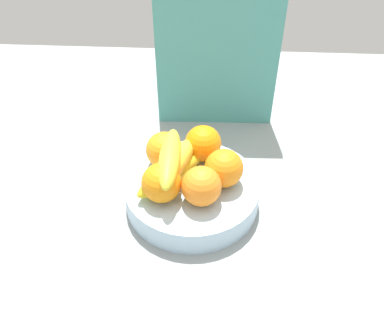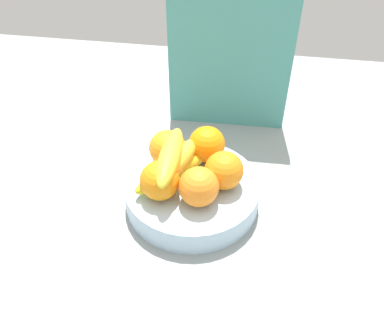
{
  "view_description": "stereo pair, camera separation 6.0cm",
  "coord_description": "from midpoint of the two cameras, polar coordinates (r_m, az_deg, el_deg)",
  "views": [
    {
      "loc": [
        0.5,
        -57.22,
        63.26
      ],
      "look_at": [
        -2.9,
        2.38,
        9.31
      ],
      "focal_mm": 39.59,
      "sensor_mm": 36.0,
      "label": 1
    },
    {
      "loc": [
        6.45,
        -56.58,
        63.26
      ],
      "look_at": [
        -2.9,
        2.38,
        9.31
      ],
      "focal_mm": 39.59,
      "sensor_mm": 36.0,
      "label": 2
    }
  ],
  "objects": [
    {
      "name": "orange_back_right",
      "position": [
        0.77,
        3.14,
        -2.61
      ],
      "size": [
        7.5,
        7.5,
        7.5
      ],
      "primitive_type": "sphere",
      "color": "orange",
      "rests_on": "fruit_bowl"
    },
    {
      "name": "ground_plane",
      "position": [
        0.86,
        3.67,
        -6.65
      ],
      "size": [
        180.0,
        140.0,
        3.0
      ],
      "primitive_type": "cube",
      "color": "gray"
    },
    {
      "name": "banana_bunch",
      "position": [
        0.81,
        -0.56,
        0.44
      ],
      "size": [
        14.2,
        17.87,
        8.4
      ],
      "color": "gold",
      "rests_on": "fruit_bowl"
    },
    {
      "name": "orange_front_right",
      "position": [
        0.86,
        4.0,
        3.15
      ],
      "size": [
        7.5,
        7.5,
        7.5
      ],
      "primitive_type": "sphere",
      "color": "orange",
      "rests_on": "fruit_bowl"
    },
    {
      "name": "orange_center",
      "position": [
        0.85,
        -1.31,
        2.59
      ],
      "size": [
        7.5,
        7.5,
        7.5
      ],
      "primitive_type": "sphere",
      "color": "orange",
      "rests_on": "fruit_bowl"
    },
    {
      "name": "orange_front_left",
      "position": [
        0.81,
        6.45,
        -0.39
      ],
      "size": [
        7.5,
        7.5,
        7.5
      ],
      "primitive_type": "sphere",
      "color": "orange",
      "rests_on": "fruit_bowl"
    },
    {
      "name": "fruit_bowl",
      "position": [
        0.85,
        2.02,
        -3.4
      ],
      "size": [
        26.72,
        26.72,
        5.31
      ],
      "primitive_type": "cylinder",
      "color": "#AAC9E1",
      "rests_on": "ground_plane"
    },
    {
      "name": "cutting_board",
      "position": [
        0.99,
        6.9,
        14.6
      ],
      "size": [
        28.04,
        2.5,
        36.0
      ],
      "primitive_type": "cube",
      "rotation": [
        0.0,
        0.0,
        0.03
      ],
      "color": "teal",
      "rests_on": "ground_plane"
    },
    {
      "name": "orange_back_left",
      "position": [
        0.78,
        -2.2,
        -1.79
      ],
      "size": [
        7.5,
        7.5,
        7.5
      ],
      "primitive_type": "sphere",
      "color": "orange",
      "rests_on": "fruit_bowl"
    }
  ]
}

